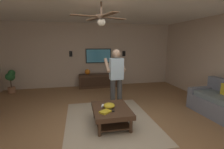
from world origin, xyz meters
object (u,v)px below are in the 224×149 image
(media_console, at_px, (100,81))
(book, at_px, (105,112))
(remote_white, at_px, (103,106))
(wall_speaker_right, at_px, (71,54))
(wall_speaker_left, at_px, (124,54))
(person_standing, at_px, (116,75))
(remote_black, at_px, (112,110))
(bowl, at_px, (109,106))
(coffee_table, at_px, (111,112))
(ceiling_fan, at_px, (101,18))
(tv, at_px, (99,56))
(potted_plant_tall, at_px, (11,79))
(vase_round, at_px, (87,72))

(media_console, relative_size, book, 7.73)
(remote_white, relative_size, wall_speaker_right, 0.68)
(wall_speaker_left, bearing_deg, person_standing, 159.67)
(remote_black, bearing_deg, bowl, -3.90)
(coffee_table, distance_m, wall_speaker_right, 3.81)
(wall_speaker_right, xyz_separation_m, ceiling_fan, (-3.51, -0.75, 0.90))
(book, bearing_deg, person_standing, 29.61)
(wall_speaker_right, relative_size, ceiling_fan, 0.19)
(ceiling_fan, bearing_deg, tv, -6.10)
(potted_plant_tall, bearing_deg, wall_speaker_left, -84.74)
(remote_black, bearing_deg, vase_round, -9.84)
(remote_black, distance_m, wall_speaker_right, 3.92)
(media_console, height_order, book, media_console)
(person_standing, bearing_deg, remote_black, 160.04)
(potted_plant_tall, bearing_deg, person_standing, -121.69)
(potted_plant_tall, height_order, bowl, potted_plant_tall)
(book, xyz_separation_m, ceiling_fan, (0.23, 0.03, 1.87))
(person_standing, relative_size, ceiling_fan, 1.40)
(remote_white, relative_size, wall_speaker_left, 0.68)
(media_console, height_order, remote_black, media_console)
(wall_speaker_left, bearing_deg, remote_white, 156.78)
(tv, height_order, person_standing, person_standing)
(book, distance_m, ceiling_fan, 1.88)
(potted_plant_tall, bearing_deg, remote_black, -136.63)
(bowl, height_order, wall_speaker_right, wall_speaker_right)
(remote_white, xyz_separation_m, book, (-0.36, -0.00, 0.01))
(tv, xyz_separation_m, vase_round, (-0.22, 0.49, -0.62))
(coffee_table, distance_m, potted_plant_tall, 4.41)
(tv, distance_m, wall_speaker_left, 1.11)
(media_console, distance_m, ceiling_fan, 3.85)
(media_console, relative_size, wall_speaker_right, 7.73)
(book, xyz_separation_m, vase_round, (3.51, 0.15, 0.24))
(person_standing, distance_m, potted_plant_tall, 4.08)
(book, bearing_deg, media_console, 46.98)
(person_standing, xyz_separation_m, bowl, (-0.98, 0.39, -0.48))
(ceiling_fan, bearing_deg, wall_speaker_right, 12.11)
(coffee_table, bearing_deg, remote_white, 50.86)
(wall_speaker_left, bearing_deg, tv, 90.68)
(person_standing, xyz_separation_m, remote_black, (-1.15, 0.36, -0.52))
(coffee_table, bearing_deg, book, 141.98)
(tv, bearing_deg, remote_black, -2.95)
(remote_black, xyz_separation_m, ceiling_fan, (0.17, 0.19, 1.87))
(tv, distance_m, remote_black, 3.77)
(wall_speaker_left, bearing_deg, potted_plant_tall, 95.26)
(bowl, bearing_deg, remote_white, 42.58)
(media_console, xyz_separation_m, person_standing, (-2.28, -0.17, 0.66))
(coffee_table, height_order, remote_white, remote_white)
(person_standing, bearing_deg, remote_white, 146.26)
(book, bearing_deg, bowl, 23.36)
(potted_plant_tall, height_order, ceiling_fan, ceiling_fan)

